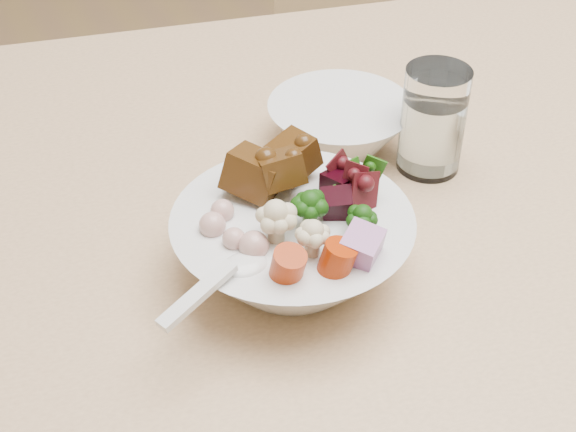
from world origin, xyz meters
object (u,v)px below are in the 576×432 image
Objects in this scene: dining_table at (530,286)px; chair_far at (377,121)px; water_glass at (432,124)px; side_bowl at (340,125)px; food_bowl at (293,240)px.

dining_table is 2.26× the size of chair_far.
chair_far is 7.84× the size of water_glass.
side_bowl is at bearing -102.58° from chair_far.
food_bowl is at bearing -103.34° from chair_far.
food_bowl is at bearing -129.12° from side_bowl.
water_glass is 0.09m from side_bowl.
chair_far is 0.72m from water_glass.
chair_far is (0.23, 0.66, -0.25)m from dining_table.
dining_table is 12.89× the size of side_bowl.
food_bowl reaches higher than chair_far.
food_bowl is at bearing -178.70° from dining_table.
food_bowl and water_glass have the same top height.
dining_table is 0.26m from food_bowl.
side_bowl is (-0.11, 0.18, 0.10)m from dining_table.
water_glass is at bearing 23.88° from food_bowl.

